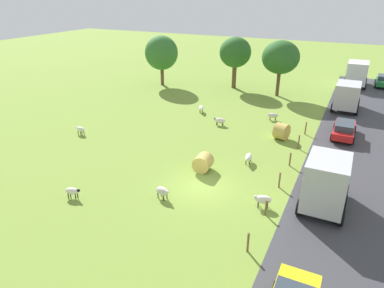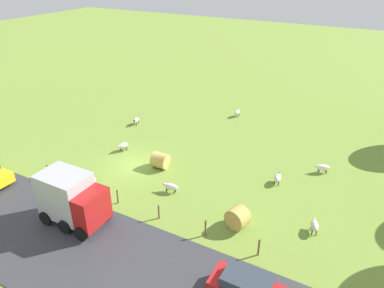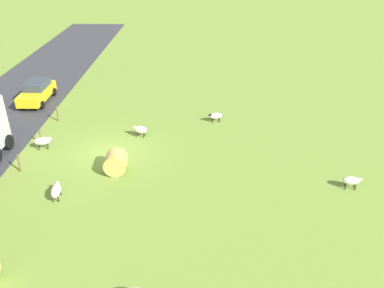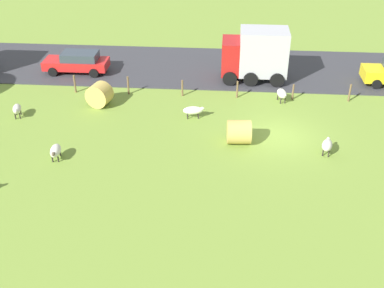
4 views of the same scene
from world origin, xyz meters
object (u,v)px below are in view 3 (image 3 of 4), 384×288
Objects in this scene: sheep_0 at (216,116)px; sheep_7 at (43,141)px; sheep_4 at (140,130)px; car_1 at (37,92)px; hay_bale_0 at (116,162)px; sheep_2 at (351,181)px; sheep_5 at (56,191)px.

sheep_0 is 12.27m from sheep_7.
sheep_4 is at bearing 25.23° from sheep_0.
sheep_7 is 0.26× the size of car_1.
sheep_0 is at bearing -130.77° from hay_bale_0.
sheep_4 is 6.42m from sheep_7.
hay_bale_0 is at bearing 152.69° from sheep_7.
sheep_0 is at bearing -154.77° from sheep_4.
sheep_4 is 4.69m from hay_bale_0.
sheep_2 is 13.91m from sheep_4.
sheep_0 is at bearing -159.16° from sheep_7.
car_1 is (3.25, -8.04, 0.37)m from sheep_7.
hay_bale_0 reaches higher than sheep_0.
car_1 reaches higher than hay_bale_0.
sheep_2 is at bearing -175.74° from sheep_5.
sheep_2 is at bearing 153.91° from sheep_4.
hay_bale_0 is (13.31, -1.51, 0.14)m from sheep_2.
sheep_0 is 0.84× the size of hay_bale_0.
sheep_2 is at bearing 129.77° from sheep_0.
hay_bale_0 reaches higher than sheep_7.
sheep_5 is 6.06m from sheep_7.
sheep_2 is 0.90× the size of sheep_7.
sheep_7 reaches higher than sheep_5.
sheep_4 is 0.96× the size of sheep_7.
car_1 is (5.88, -13.49, 0.43)m from sheep_5.
hay_bale_0 reaches higher than sheep_4.
sheep_4 is 0.86× the size of hay_bale_0.
sheep_4 is at bearing 146.68° from car_1.
sheep_4 is (5.32, 2.50, 0.04)m from sheep_0.
sheep_5 is at bearing 4.26° from sheep_2.
sheep_7 is at bearing -27.31° from hay_bale_0.
sheep_4 reaches higher than sheep_0.
sheep_7 is at bearing 16.82° from sheep_4.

